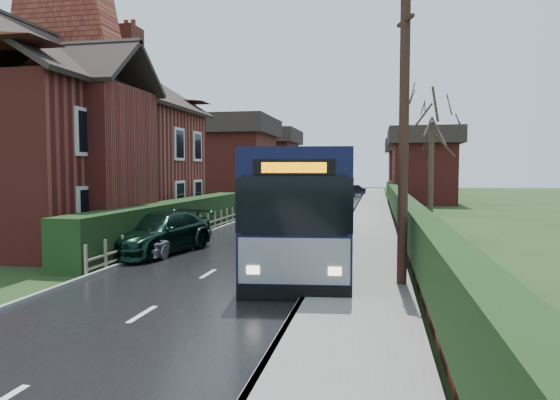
% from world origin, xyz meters
% --- Properties ---
extents(ground, '(140.00, 140.00, 0.00)m').
position_xyz_m(ground, '(0.00, 0.00, 0.00)').
color(ground, '#2B4A1F').
rests_on(ground, ground).
extents(road, '(6.00, 100.00, 0.02)m').
position_xyz_m(road, '(0.00, 10.00, 0.01)').
color(road, black).
rests_on(road, ground).
extents(pavement, '(2.50, 100.00, 0.14)m').
position_xyz_m(pavement, '(4.25, 10.00, 0.07)').
color(pavement, slate).
rests_on(pavement, ground).
extents(kerb_right, '(0.12, 100.00, 0.14)m').
position_xyz_m(kerb_right, '(3.05, 10.00, 0.07)').
color(kerb_right, gray).
rests_on(kerb_right, ground).
extents(kerb_left, '(0.12, 100.00, 0.10)m').
position_xyz_m(kerb_left, '(-3.05, 10.00, 0.05)').
color(kerb_left, gray).
rests_on(kerb_left, ground).
extents(front_hedge, '(1.20, 16.00, 1.60)m').
position_xyz_m(front_hedge, '(-3.90, 5.00, 0.80)').
color(front_hedge, '#193213').
rests_on(front_hedge, ground).
extents(picket_fence, '(0.10, 16.00, 0.90)m').
position_xyz_m(picket_fence, '(-3.15, 5.00, 0.45)').
color(picket_fence, tan).
rests_on(picket_fence, ground).
extents(right_wall_hedge, '(0.60, 50.00, 1.80)m').
position_xyz_m(right_wall_hedge, '(5.80, 10.00, 1.02)').
color(right_wall_hedge, maroon).
rests_on(right_wall_hedge, ground).
extents(brick_house, '(9.30, 14.60, 10.30)m').
position_xyz_m(brick_house, '(-8.73, 4.78, 4.38)').
color(brick_house, maroon).
rests_on(brick_house, ground).
extents(bus, '(3.89, 11.60, 3.46)m').
position_xyz_m(bus, '(2.20, 1.13, 1.71)').
color(bus, black).
rests_on(bus, ground).
extents(car_silver, '(1.50, 3.64, 1.23)m').
position_xyz_m(car_silver, '(-2.80, 1.05, 0.62)').
color(car_silver, silver).
rests_on(car_silver, ground).
extents(car_green, '(2.95, 5.25, 1.44)m').
position_xyz_m(car_green, '(-2.90, 1.06, 0.72)').
color(car_green, black).
rests_on(car_green, ground).
extents(car_distant, '(2.68, 3.95, 1.23)m').
position_xyz_m(car_distant, '(2.00, 41.51, 0.62)').
color(car_distant, black).
rests_on(car_distant, ground).
extents(bus_stop_sign, '(0.19, 0.42, 2.79)m').
position_xyz_m(bus_stop_sign, '(3.91, -3.00, 1.84)').
color(bus_stop_sign, slate).
rests_on(bus_stop_sign, ground).
extents(telegraph_pole, '(0.37, 0.88, 7.01)m').
position_xyz_m(telegraph_pole, '(5.26, -2.69, 3.55)').
color(telegraph_pole, black).
rests_on(telegraph_pole, ground).
extents(tree_right_far, '(4.17, 4.17, 8.06)m').
position_xyz_m(tree_right_far, '(7.63, 14.39, 6.02)').
color(tree_right_far, '#382A21').
rests_on(tree_right_far, ground).
extents(tree_house_side, '(4.53, 4.53, 10.31)m').
position_xyz_m(tree_house_side, '(-11.73, 11.16, 7.70)').
color(tree_house_side, '#3C3224').
rests_on(tree_house_side, ground).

